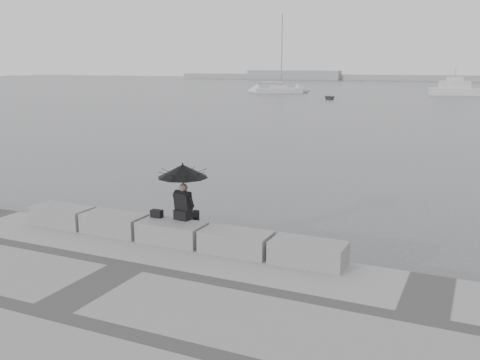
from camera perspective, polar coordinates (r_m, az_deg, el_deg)
The scene contains 12 objects.
ground at distance 13.54m, azimuth -6.18°, elevation -8.06°, with size 360.00×360.00×0.00m, color #46494B.
stone_block_far_left at distance 14.96m, azimuth -18.43°, elevation -3.65°, with size 1.60×0.80×0.50m, color slate.
stone_block_left at distance 13.88m, azimuth -13.27°, elevation -4.56°, with size 1.60×0.80×0.50m, color slate.
stone_block_centre at distance 12.94m, azimuth -7.28°, elevation -5.56°, with size 1.60×0.80×0.50m, color slate.
stone_block_right at distance 12.16m, azimuth -0.42°, elevation -6.63°, with size 1.60×0.80×0.50m, color slate.
stone_block_far_right at distance 11.58m, azimuth 7.28°, elevation -7.72°, with size 1.60×0.80×0.50m, color slate.
seated_person at distance 12.85m, azimuth -6.14°, elevation 0.20°, with size 1.23×1.23×1.39m.
bag at distance 13.31m, azimuth -8.87°, elevation -3.56°, with size 0.29×0.17×0.19m, color black.
distant_landmass at distance 166.07m, azimuth 19.99°, elevation 10.21°, with size 180.00×8.00×2.80m.
sailboat_left at distance 90.53m, azimuth 4.10°, elevation 9.57°, with size 7.89×6.26×12.90m.
motor_cruiser at distance 90.23m, azimuth 22.47°, elevation 8.92°, with size 9.51×3.94×4.50m.
dinghy at distance 75.40m, azimuth 9.53°, elevation 8.71°, with size 3.09×1.31×0.52m, color gray.
Camera 1 is at (6.60, -10.86, 4.68)m, focal length 40.00 mm.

